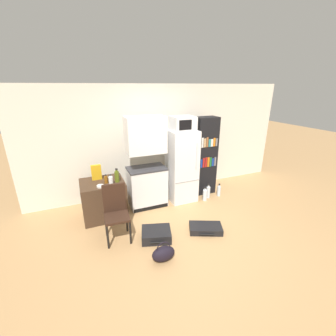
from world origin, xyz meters
TOP-DOWN VIEW (x-y plane):
  - ground_plane at (0.00, 0.00)m, footprint 24.00×24.00m
  - wall_back at (0.20, 2.00)m, footprint 6.40×0.10m
  - side_table at (-1.40, 1.25)m, footprint 0.82×0.70m
  - kitchen_hutch at (-0.46, 1.35)m, footprint 0.81×0.51m
  - refrigerator at (0.35, 1.31)m, footprint 0.60×0.60m
  - microwave at (0.35, 1.31)m, footprint 0.48×0.43m
  - bookshelf at (1.01, 1.43)m, footprint 0.51×0.34m
  - bottle_amber_beer at (-1.33, 1.16)m, footprint 0.07×0.07m
  - bottle_olive_oil at (-1.13, 1.13)m, footprint 0.09×0.09m
  - bottle_clear_short at (-1.09, 1.28)m, footprint 0.08×0.08m
  - bottle_milk_white at (-1.26, 1.05)m, footprint 0.08×0.08m
  - bowl at (-1.46, 1.01)m, footprint 0.13×0.13m
  - cereal_box at (-1.47, 1.41)m, footprint 0.19×0.07m
  - chair at (-1.29, 0.47)m, footprint 0.42×0.43m
  - suitcase_large_flat at (-0.69, 0.14)m, footprint 0.59×0.53m
  - suitcase_small_flat at (0.21, 0.00)m, footprint 0.67×0.54m
  - handbag at (-0.77, -0.39)m, footprint 0.36×0.20m
  - water_bottle_front at (1.25, 1.09)m, footprint 0.08×0.08m
  - water_bottle_middle at (0.96, 1.11)m, footprint 0.09×0.09m
  - water_bottle_back at (0.82, 1.02)m, footprint 0.10×0.10m

SIDE VIEW (x-z plane):
  - ground_plane at x=0.00m, z-range 0.00..0.00m
  - suitcase_small_flat at x=0.21m, z-range 0.00..0.11m
  - suitcase_large_flat at x=-0.69m, z-range 0.00..0.17m
  - handbag at x=-0.77m, z-range -0.04..0.29m
  - water_bottle_front at x=1.25m, z-range -0.02..0.29m
  - water_bottle_back at x=0.82m, z-range -0.03..0.31m
  - water_bottle_middle at x=0.96m, z-range -0.03..0.32m
  - side_table at x=-1.40m, z-range 0.00..0.75m
  - chair at x=-1.29m, z-range 0.08..1.04m
  - bowl at x=-1.46m, z-range 0.75..0.78m
  - refrigerator at x=0.35m, z-range 0.00..1.61m
  - bottle_amber_beer at x=-1.33m, z-range 0.73..0.91m
  - bottle_milk_white at x=-1.26m, z-range 0.73..0.93m
  - bottle_clear_short at x=-1.09m, z-range 0.73..0.94m
  - bottle_olive_oil at x=-1.13m, z-range 0.73..1.00m
  - cereal_box at x=-1.47m, z-range 0.75..1.05m
  - kitchen_hutch at x=-0.46m, z-range -0.06..1.88m
  - bookshelf at x=1.01m, z-range 0.00..1.85m
  - wall_back at x=0.20m, z-range 0.00..2.55m
  - microwave at x=0.35m, z-range 1.61..1.91m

